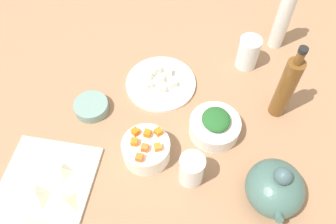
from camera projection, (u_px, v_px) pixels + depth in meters
tabletop at (168, 124)px, 104.91cm from camera, size 190.00×190.00×3.00cm
cutting_board at (43, 192)px, 90.82cm from camera, size 31.18×25.52×1.00cm
plate_tofu at (161, 83)px, 110.99cm from camera, size 22.19×22.19×1.20cm
bowl_greens at (215, 127)px, 99.51cm from camera, size 14.48×14.48×5.23cm
bowl_carrots at (146, 150)px, 94.74cm from camera, size 13.09×13.09×6.41cm
bowl_small_side at (91, 107)px, 104.75cm from camera, size 10.26×10.26×3.11cm
teapot at (275, 188)px, 85.76cm from camera, size 16.84×14.57×15.22cm
bottle_0 at (283, 19)px, 112.46cm from camera, size 4.86×4.86×25.54cm
bottle_1 at (286, 87)px, 96.45cm from camera, size 4.82×4.82×26.65cm
drinking_glass_0 at (192, 169)px, 89.61cm from camera, size 6.65×6.65×9.85cm
drinking_glass_1 at (248, 53)px, 111.87cm from camera, size 6.97×6.97×10.96cm
carrot_cube_0 at (158, 147)px, 90.53cm from camera, size 2.30×2.30×1.80cm
carrot_cube_1 at (159, 132)px, 93.16cm from camera, size 2.54×2.54×1.80cm
carrot_cube_2 at (147, 133)px, 92.88cm from camera, size 2.13×2.13×1.80cm
carrot_cube_3 at (134, 142)px, 91.41cm from camera, size 1.81×1.81×1.80cm
carrot_cube_4 at (139, 158)px, 88.87cm from camera, size 1.97×1.97×1.80cm
carrot_cube_5 at (145, 148)px, 90.45cm from camera, size 1.88×1.88×1.80cm
carrot_cube_6 at (135, 132)px, 93.17cm from camera, size 2.54×2.54×1.80cm
chopped_greens_mound at (216, 119)px, 96.18cm from camera, size 8.86×8.49×2.82cm
tofu_cube_0 at (160, 79)px, 109.90cm from camera, size 2.68×2.68×2.20cm
tofu_cube_1 at (169, 72)px, 111.45cm from camera, size 2.33×2.33×2.20cm
tofu_cube_2 at (149, 85)px, 108.57cm from camera, size 3.11×3.11×2.20cm
tofu_cube_3 at (173, 84)px, 108.81cm from camera, size 3.01×3.01×2.20cm
tofu_cube_4 at (162, 89)px, 107.64cm from camera, size 2.72×2.72×2.20cm
tofu_cube_5 at (149, 75)px, 110.73cm from camera, size 2.82×2.82×2.20cm
tofu_cube_6 at (157, 70)px, 112.03cm from camera, size 2.90×2.90×2.20cm
dumpling_0 at (62, 170)px, 92.17cm from camera, size 5.02×5.16×2.86cm
dumpling_1 at (65, 201)px, 87.60cm from camera, size 7.12×7.32×2.52cm
dumpling_3 at (37, 195)px, 88.26cm from camera, size 7.28×7.06×3.08cm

